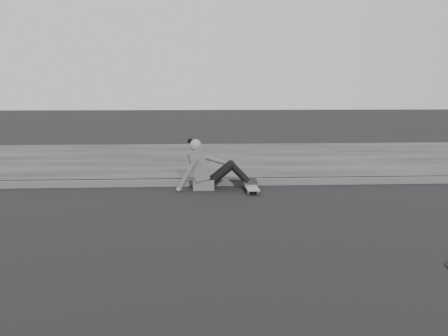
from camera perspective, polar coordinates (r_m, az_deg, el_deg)
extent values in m
plane|color=black|center=(6.63, 11.69, -5.96)|extent=(80.00, 80.00, 0.00)
cube|color=#535353|center=(9.07, 7.45, -1.51)|extent=(24.00, 0.16, 0.12)
cube|color=#393939|center=(12.01, 4.73, 1.04)|extent=(24.00, 6.00, 0.12)
cylinder|color=gray|center=(8.15, 2.82, -2.85)|extent=(0.03, 0.05, 0.05)
cylinder|color=gray|center=(8.17, 3.86, -2.83)|extent=(0.03, 0.05, 0.05)
cylinder|color=gray|center=(8.66, 2.44, -2.16)|extent=(0.03, 0.05, 0.05)
cylinder|color=gray|center=(8.67, 3.42, -2.14)|extent=(0.03, 0.05, 0.05)
cube|color=#2C2C2E|center=(8.15, 3.34, -2.64)|extent=(0.16, 0.04, 0.03)
cube|color=#2C2C2E|center=(8.66, 2.93, -1.97)|extent=(0.16, 0.04, 0.03)
cube|color=gray|center=(8.40, 3.13, -2.13)|extent=(0.20, 0.78, 0.02)
cube|color=#565658|center=(8.59, -2.37, -1.81)|extent=(0.36, 0.34, 0.18)
cube|color=#565658|center=(8.53, -2.85, 0.43)|extent=(0.37, 0.40, 0.57)
cube|color=#565658|center=(8.52, -3.73, 1.22)|extent=(0.14, 0.30, 0.20)
cylinder|color=gray|center=(8.50, -3.20, 2.02)|extent=(0.09, 0.09, 0.08)
sphere|color=gray|center=(8.49, -3.28, 2.63)|extent=(0.20, 0.20, 0.20)
sphere|color=black|center=(8.50, -3.89, 3.10)|extent=(0.09, 0.09, 0.09)
cylinder|color=black|center=(8.48, -0.24, -0.61)|extent=(0.43, 0.13, 0.39)
cylinder|color=black|center=(8.66, -0.31, -0.41)|extent=(0.43, 0.13, 0.39)
cylinder|color=black|center=(8.50, 1.78, -0.62)|extent=(0.35, 0.11, 0.36)
cylinder|color=black|center=(8.68, 1.67, -0.43)|extent=(0.35, 0.11, 0.36)
sphere|color=black|center=(8.47, 0.88, 0.31)|extent=(0.13, 0.13, 0.13)
sphere|color=black|center=(8.65, 0.79, 0.48)|extent=(0.13, 0.13, 0.13)
cube|color=#262626|center=(8.55, 3.01, -1.64)|extent=(0.24, 0.08, 0.07)
cube|color=#262626|center=(8.72, 2.88, -1.43)|extent=(0.24, 0.08, 0.07)
cylinder|color=#565658|center=(8.35, -4.20, -0.74)|extent=(0.38, 0.08, 0.58)
sphere|color=gray|center=(8.39, -5.21, -2.45)|extent=(0.08, 0.08, 0.08)
cylinder|color=#565658|center=(8.69, -1.29, 0.98)|extent=(0.48, 0.08, 0.21)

